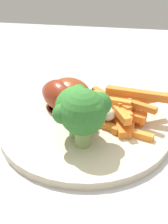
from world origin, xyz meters
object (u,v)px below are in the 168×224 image
(chicken_drumstick_near, at_px, (61,97))
(chicken_drumstick_extra, at_px, (72,94))
(chicken_drumstick_far, at_px, (66,96))
(broccoli_floret_front, at_px, (78,108))
(dinner_plate, at_px, (84,127))
(carrot_fries_pile, at_px, (122,109))
(dining_table, at_px, (88,166))
(broccoli_floret_middle, at_px, (85,111))

(chicken_drumstick_near, bearing_deg, chicken_drumstick_extra, 124.65)
(chicken_drumstick_near, xyz_separation_m, chicken_drumstick_far, (-0.00, 0.01, -0.00))
(broccoli_floret_front, height_order, chicken_drumstick_near, broccoli_floret_front)
(dinner_plate, distance_m, chicken_drumstick_extra, 0.06)
(carrot_fries_pile, xyz_separation_m, chicken_drumstick_far, (-0.02, -0.09, 0.00))
(dining_table, height_order, chicken_drumstick_far, chicken_drumstick_far)
(broccoli_floret_middle, distance_m, carrot_fries_pile, 0.09)
(broccoli_floret_middle, bearing_deg, chicken_drumstick_extra, -158.77)
(dinner_plate, xyz_separation_m, broccoli_floret_front, (0.03, -0.00, 0.05))
(broccoli_floret_middle, height_order, carrot_fries_pile, broccoli_floret_middle)
(dinner_plate, xyz_separation_m, broccoli_floret_middle, (0.05, 0.01, 0.06))
(chicken_drumstick_far, xyz_separation_m, chicken_drumstick_extra, (-0.01, 0.01, 0.00))
(dinner_plate, relative_size, carrot_fries_pile, 1.78)
(dining_table, bearing_deg, carrot_fries_pile, 78.29)
(dinner_plate, distance_m, chicken_drumstick_near, 0.06)
(chicken_drumstick_extra, bearing_deg, chicken_drumstick_near, -55.35)
(broccoli_floret_middle, height_order, chicken_drumstick_extra, broccoli_floret_middle)
(broccoli_floret_front, relative_size, broccoli_floret_middle, 0.90)
(dinner_plate, relative_size, chicken_drumstick_far, 1.88)
(chicken_drumstick_near, relative_size, chicken_drumstick_far, 0.77)
(broccoli_floret_middle, relative_size, chicken_drumstick_extra, 0.68)
(carrot_fries_pile, bearing_deg, broccoli_floret_front, -48.62)
(dinner_plate, bearing_deg, chicken_drumstick_near, -130.46)
(chicken_drumstick_extra, bearing_deg, broccoli_floret_front, 17.97)
(chicken_drumstick_near, height_order, chicken_drumstick_extra, same)
(dining_table, bearing_deg, chicken_drumstick_extra, -120.02)
(chicken_drumstick_near, relative_size, chicken_drumstick_extra, 0.86)
(carrot_fries_pile, bearing_deg, chicken_drumstick_far, -103.88)
(dining_table, relative_size, broccoli_floret_middle, 13.23)
(dinner_plate, bearing_deg, chicken_drumstick_extra, -148.98)
(broccoli_floret_front, bearing_deg, chicken_drumstick_far, -155.23)
(carrot_fries_pile, distance_m, chicken_drumstick_near, 0.10)
(chicken_drumstick_near, bearing_deg, dining_table, 80.98)
(broccoli_floret_front, bearing_deg, broccoli_floret_middle, 34.77)
(dining_table, distance_m, broccoli_floret_middle, 0.18)
(broccoli_floret_middle, distance_m, chicken_drumstick_far, 0.10)
(dining_table, height_order, dinner_plate, dinner_plate)
(broccoli_floret_middle, bearing_deg, dinner_plate, -169.48)
(dinner_plate, height_order, carrot_fries_pile, carrot_fries_pile)
(broccoli_floret_middle, relative_size, chicken_drumstick_near, 0.79)
(dinner_plate, height_order, broccoli_floret_front, broccoli_floret_front)
(chicken_drumstick_far, bearing_deg, carrot_fries_pile, 76.12)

